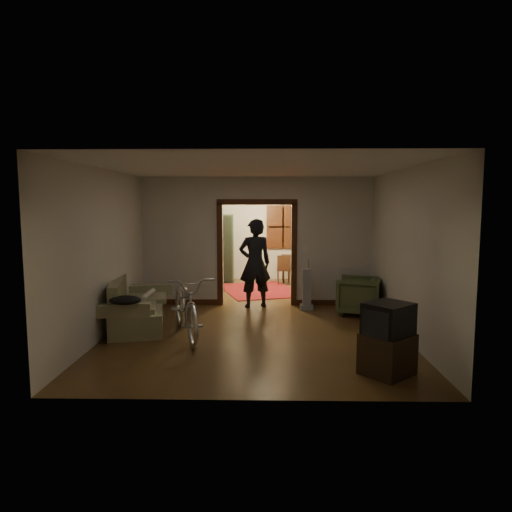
{
  "coord_description": "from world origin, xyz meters",
  "views": [
    {
      "loc": [
        0.19,
        -9.2,
        2.21
      ],
      "look_at": [
        0.0,
        -0.3,
        1.2
      ],
      "focal_mm": 32.0,
      "sensor_mm": 36.0,
      "label": 1
    }
  ],
  "objects_px": {
    "armchair": "(359,296)",
    "locker": "(217,248)",
    "person": "(255,263)",
    "sofa": "(138,303)",
    "desk": "(299,269)",
    "bicycle": "(186,305)"
  },
  "relations": [
    {
      "from": "person",
      "to": "sofa",
      "type": "bearing_deg",
      "value": 23.56
    },
    {
      "from": "desk",
      "to": "person",
      "type": "bearing_deg",
      "value": -98.65
    },
    {
      "from": "armchair",
      "to": "locker",
      "type": "bearing_deg",
      "value": -122.04
    },
    {
      "from": "bicycle",
      "to": "locker",
      "type": "height_order",
      "value": "locker"
    },
    {
      "from": "armchair",
      "to": "locker",
      "type": "height_order",
      "value": "locker"
    },
    {
      "from": "armchair",
      "to": "sofa",
      "type": "bearing_deg",
      "value": -58.71
    },
    {
      "from": "sofa",
      "to": "locker",
      "type": "bearing_deg",
      "value": 67.48
    },
    {
      "from": "bicycle",
      "to": "locker",
      "type": "distance_m",
      "value": 5.51
    },
    {
      "from": "bicycle",
      "to": "desk",
      "type": "bearing_deg",
      "value": 47.87
    },
    {
      "from": "person",
      "to": "locker",
      "type": "distance_m",
      "value": 3.47
    },
    {
      "from": "armchair",
      "to": "person",
      "type": "xyz_separation_m",
      "value": [
        -2.1,
        0.63,
        0.57
      ]
    },
    {
      "from": "locker",
      "to": "sofa",
      "type": "bearing_deg",
      "value": -105.61
    },
    {
      "from": "armchair",
      "to": "desk",
      "type": "height_order",
      "value": "armchair"
    },
    {
      "from": "sofa",
      "to": "desk",
      "type": "xyz_separation_m",
      "value": [
        3.27,
        4.85,
        -0.07
      ]
    },
    {
      "from": "person",
      "to": "locker",
      "type": "height_order",
      "value": "locker"
    },
    {
      "from": "sofa",
      "to": "locker",
      "type": "relative_size",
      "value": 1.0
    },
    {
      "from": "bicycle",
      "to": "person",
      "type": "xyz_separation_m",
      "value": [
        1.1,
        2.23,
        0.42
      ]
    },
    {
      "from": "sofa",
      "to": "person",
      "type": "distance_m",
      "value": 2.69
    },
    {
      "from": "person",
      "to": "desk",
      "type": "height_order",
      "value": "person"
    },
    {
      "from": "person",
      "to": "bicycle",
      "type": "bearing_deg",
      "value": 49.31
    },
    {
      "from": "armchair",
      "to": "person",
      "type": "distance_m",
      "value": 2.27
    },
    {
      "from": "bicycle",
      "to": "locker",
      "type": "relative_size",
      "value": 1.06
    }
  ]
}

